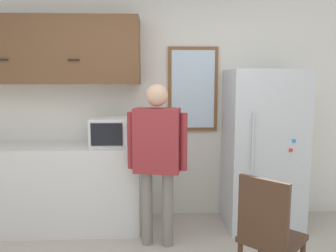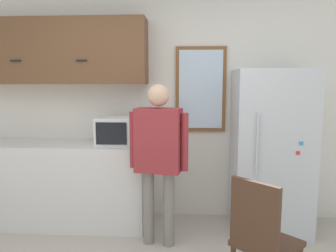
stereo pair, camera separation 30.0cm
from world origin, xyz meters
name	(u,v)px [view 2 (the right image)]	position (x,y,z in m)	size (l,w,h in m)	color
back_wall	(158,105)	(0.00, 2.02, 1.35)	(6.00, 0.06, 2.70)	silver
counter	(55,183)	(-1.15, 1.67, 0.47)	(2.10, 0.64, 0.94)	silver
upper_cabinets	(55,52)	(-1.15, 1.82, 1.96)	(2.10, 0.36, 0.73)	brown
microwave	(119,131)	(-0.39, 1.64, 1.09)	(0.46, 0.40, 0.30)	white
person	(158,149)	(0.08, 1.22, 0.97)	(0.58, 0.30, 1.60)	gray
refrigerator	(271,151)	(1.26, 1.65, 0.88)	(0.80, 0.68, 1.75)	silver
chair	(261,236)	(0.91, 0.40, 0.51)	(0.58, 0.58, 0.94)	#472D1E
window	(201,89)	(0.51, 1.97, 1.53)	(0.58, 0.05, 0.98)	brown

